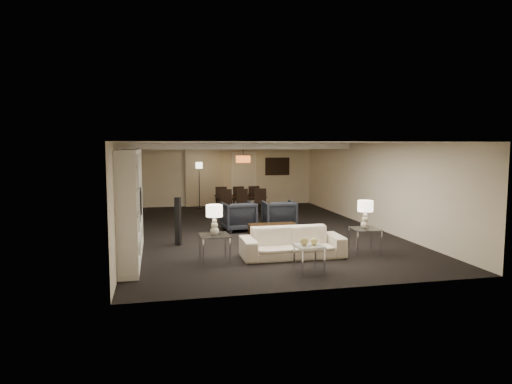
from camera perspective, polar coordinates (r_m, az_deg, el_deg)
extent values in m
plane|color=black|center=(13.13, 0.00, -4.78)|extent=(11.00, 11.00, 0.00)
cube|color=silver|center=(12.90, 0.00, 6.19)|extent=(7.00, 11.00, 0.02)
cube|color=beige|center=(18.35, -3.71, 2.22)|extent=(7.00, 0.02, 2.50)
cube|color=beige|center=(7.72, 8.84, -3.06)|extent=(7.00, 0.02, 2.50)
cube|color=beige|center=(12.68, -15.64, 0.32)|extent=(0.02, 11.00, 2.50)
cube|color=beige|center=(14.13, 14.00, 0.92)|extent=(0.02, 11.00, 2.50)
cube|color=silver|center=(16.34, -2.66, 5.80)|extent=(7.00, 4.00, 0.20)
cube|color=beige|center=(18.16, -6.47, 2.00)|extent=(1.50, 0.12, 2.40)
cube|color=silver|center=(18.46, -1.54, 1.63)|extent=(0.90, 0.05, 2.10)
cube|color=#142D38|center=(18.73, 2.68, 3.22)|extent=(0.95, 0.04, 0.65)
cylinder|color=#D8591E|center=(16.40, -1.62, 4.12)|extent=(0.52, 0.52, 0.24)
imported|color=beige|center=(10.01, 4.57, -6.32)|extent=(2.23, 0.90, 0.65)
imported|color=black|center=(13.01, -2.23, -3.04)|extent=(0.98, 1.00, 0.83)
imported|color=black|center=(13.27, 2.88, -2.86)|extent=(0.91, 0.93, 0.83)
sphere|color=#D0BA6E|center=(8.90, 6.04, -6.14)|extent=(0.16, 0.16, 0.16)
sphere|color=#F1DF7F|center=(8.96, 7.26, -6.13)|extent=(0.14, 0.14, 0.14)
imported|color=black|center=(10.89, -14.98, -1.44)|extent=(1.16, 0.15, 0.67)
imported|color=#283DAE|center=(9.09, -15.67, -2.55)|extent=(0.16, 0.16, 0.16)
imported|color=#CB8543|center=(9.73, -15.52, 1.00)|extent=(0.16, 0.16, 0.17)
cube|color=black|center=(11.27, -9.72, -3.63)|extent=(0.17, 0.17, 1.18)
imported|color=black|center=(16.23, -1.98, -1.60)|extent=(1.79, 1.04, 0.62)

